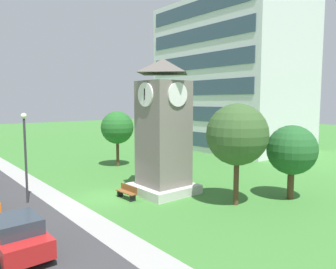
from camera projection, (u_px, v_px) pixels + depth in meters
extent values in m
plane|color=#3D7A33|center=(105.00, 198.00, 21.41)|extent=(160.00, 160.00, 0.00)
cube|color=#9E9E99|center=(67.00, 206.00, 19.79)|extent=(120.00, 1.60, 0.01)
cube|color=silver|center=(232.00, 77.00, 44.17)|extent=(18.29, 13.01, 19.20)
cube|color=#384C60|center=(197.00, 139.00, 40.87)|extent=(16.83, 0.10, 1.80)
cube|color=#384C60|center=(197.00, 114.00, 40.54)|extent=(16.83, 0.10, 1.80)
cube|color=#384C60|center=(197.00, 88.00, 40.21)|extent=(16.83, 0.10, 1.80)
cube|color=#384C60|center=(198.00, 62.00, 39.88)|extent=(16.83, 0.10, 1.80)
cube|color=#384C60|center=(198.00, 35.00, 39.56)|extent=(16.83, 0.10, 1.80)
cube|color=#384C60|center=(198.00, 8.00, 39.23)|extent=(16.83, 0.10, 1.80)
cube|color=slate|center=(163.00, 138.00, 22.28)|extent=(2.86, 2.86, 7.72)
cube|color=beige|center=(163.00, 188.00, 22.64)|extent=(3.86, 3.86, 0.60)
pyramid|color=#5D5751|center=(163.00, 66.00, 21.78)|extent=(3.14, 3.14, 0.99)
cylinder|color=white|center=(145.00, 95.00, 21.04)|extent=(1.57, 0.12, 1.57)
cylinder|color=white|center=(178.00, 94.00, 20.83)|extent=(0.12, 1.57, 1.57)
cube|color=black|center=(144.00, 92.00, 20.98)|extent=(0.08, 0.04, 0.47)
cube|color=black|center=(144.00, 95.00, 20.99)|extent=(0.03, 0.06, 0.71)
cube|color=brown|center=(126.00, 192.00, 21.14)|extent=(1.82, 0.56, 0.06)
cube|color=brown|center=(129.00, 188.00, 21.26)|extent=(1.80, 0.13, 0.40)
cube|color=black|center=(120.00, 193.00, 21.70)|extent=(0.10, 0.43, 0.45)
cube|color=black|center=(133.00, 198.00, 20.63)|extent=(0.10, 0.43, 0.45)
cylinder|color=#333338|center=(26.00, 161.00, 20.13)|extent=(0.14, 0.14, 5.29)
sphere|color=#F2EFCC|center=(24.00, 116.00, 19.84)|extent=(0.36, 0.36, 0.36)
cylinder|color=#513823|center=(236.00, 180.00, 19.86)|extent=(0.33, 0.33, 3.05)
sphere|color=#36572A|center=(237.00, 134.00, 19.57)|extent=(3.76, 3.76, 3.76)
cylinder|color=#513823|center=(291.00, 183.00, 21.14)|extent=(0.42, 0.42, 2.11)
sphere|color=#235A28|center=(292.00, 150.00, 20.92)|extent=(3.20, 3.20, 3.20)
cylinder|color=#513823|center=(118.00, 152.00, 31.78)|extent=(0.29, 0.29, 2.70)
sphere|color=#246526|center=(117.00, 128.00, 31.52)|extent=(3.17, 3.17, 3.17)
cube|color=red|center=(16.00, 239.00, 13.36)|extent=(4.03, 1.92, 0.76)
cube|color=#2D3842|center=(17.00, 224.00, 13.14)|extent=(2.03, 1.67, 0.60)
cylinder|color=black|center=(30.00, 233.00, 14.93)|extent=(0.66, 0.23, 0.66)
cylinder|color=black|center=(0.00, 267.00, 11.87)|extent=(0.66, 0.23, 0.66)
cylinder|color=black|center=(49.00, 252.00, 13.04)|extent=(0.66, 0.23, 0.66)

